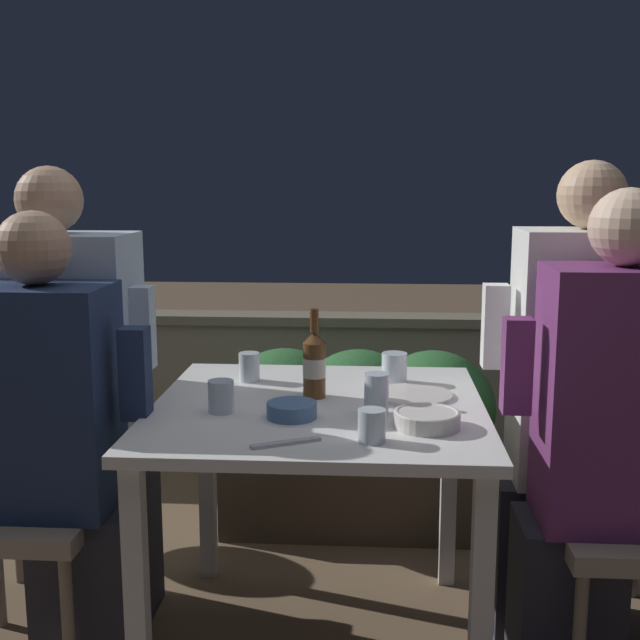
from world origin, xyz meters
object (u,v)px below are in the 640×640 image
(person_blue_shirt, at_px, (71,399))
(potted_plant, at_px, (20,426))
(beer_bottle, at_px, (314,364))
(person_white_polo, at_px, (570,400))
(chair_right_far, at_px, (635,451))
(person_purple_stripe, at_px, (601,447))
(person_navy_jumper, at_px, (58,446))
(chair_left_far, at_px, (10,442))

(person_blue_shirt, relative_size, potted_plant, 2.01)
(beer_bottle, bearing_deg, person_white_polo, 8.42)
(person_blue_shirt, xyz_separation_m, chair_right_far, (1.65, 0.04, -0.13))
(person_purple_stripe, xyz_separation_m, beer_bottle, (-0.74, 0.19, 0.16))
(person_navy_jumper, height_order, chair_left_far, person_navy_jumper)
(person_blue_shirt, distance_m, person_purple_stripe, 1.49)
(chair_left_far, xyz_separation_m, chair_right_far, (1.85, 0.04, 0.00))
(person_purple_stripe, relative_size, person_white_polo, 0.95)
(chair_left_far, relative_size, person_white_polo, 0.66)
(person_purple_stripe, distance_m, beer_bottle, 0.78)
(person_blue_shirt, distance_m, person_white_polo, 1.46)
(person_navy_jumper, height_order, chair_right_far, person_navy_jumper)
(person_purple_stripe, bearing_deg, chair_right_far, 58.56)
(chair_right_far, bearing_deg, person_white_polo, 180.00)
(person_navy_jumper, bearing_deg, chair_left_far, 134.23)
(chair_right_far, relative_size, beer_bottle, 3.63)
(person_blue_shirt, bearing_deg, potted_plant, 127.28)
(person_blue_shirt, distance_m, chair_right_far, 1.66)
(person_purple_stripe, height_order, potted_plant, person_purple_stripe)
(chair_left_far, xyz_separation_m, person_purple_stripe, (1.66, -0.26, 0.11))
(person_blue_shirt, xyz_separation_m, potted_plant, (-0.42, 0.55, -0.27))
(chair_left_far, height_order, beer_bottle, beer_bottle)
(person_navy_jumper, bearing_deg, potted_plant, 120.64)
(person_navy_jumper, distance_m, chair_left_far, 0.38)
(person_navy_jumper, bearing_deg, person_white_polo, 12.24)
(person_navy_jumper, xyz_separation_m, chair_left_far, (-0.26, 0.26, -0.08))
(person_blue_shirt, height_order, person_purple_stripe, person_blue_shirt)
(chair_right_far, bearing_deg, potted_plant, 166.09)
(person_blue_shirt, height_order, person_white_polo, person_white_polo)
(chair_left_far, bearing_deg, person_blue_shirt, 0.00)
(chair_left_far, relative_size, person_blue_shirt, 0.67)
(person_white_polo, bearing_deg, beer_bottle, -171.58)
(chair_left_far, relative_size, chair_right_far, 1.00)
(person_navy_jumper, relative_size, chair_right_far, 1.37)
(beer_bottle, bearing_deg, potted_plant, 151.59)
(person_purple_stripe, relative_size, chair_right_far, 1.44)
(person_white_polo, bearing_deg, person_blue_shirt, -178.44)
(person_blue_shirt, bearing_deg, chair_right_far, 1.38)
(chair_left_far, height_order, potted_plant, chair_left_far)
(beer_bottle, distance_m, potted_plant, 1.37)
(person_purple_stripe, distance_m, person_white_polo, 0.30)
(person_white_polo, xyz_separation_m, potted_plant, (-1.88, 0.51, -0.28))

